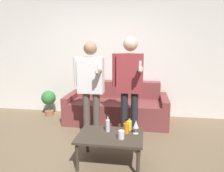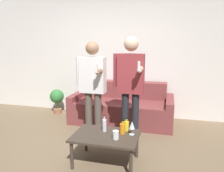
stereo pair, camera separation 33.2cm
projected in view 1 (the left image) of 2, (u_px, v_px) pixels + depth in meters
ground_plane at (81, 159)px, 3.06m from camera, size 16.00×16.00×0.00m
wall_back at (106, 54)px, 4.79m from camera, size 8.00×0.06×2.70m
couch at (117, 107)px, 4.49m from camera, size 2.03×0.89×0.79m
coffee_table at (110, 138)px, 2.89m from camera, size 0.86×0.60×0.40m
bottle_orange at (129, 125)px, 3.03m from camera, size 0.07×0.07×0.18m
bottle_green at (108, 125)px, 2.98m from camera, size 0.06×0.06×0.23m
bottle_dark at (126, 128)px, 2.93m from camera, size 0.07×0.07×0.19m
wine_glass_near at (136, 125)px, 2.90m from camera, size 0.08×0.08×0.19m
cup_on_table at (121, 135)px, 2.76m from camera, size 0.08×0.08×0.11m
person_standing_left at (91, 83)px, 3.58m from camera, size 0.50×0.42×1.62m
person_standing_right at (129, 81)px, 3.44m from camera, size 0.49×0.43×1.69m
potted_plant at (49, 99)px, 4.83m from camera, size 0.31×0.31×0.56m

